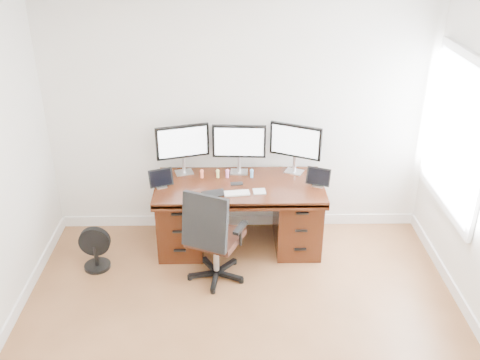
{
  "coord_description": "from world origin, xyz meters",
  "views": [
    {
      "loc": [
        -0.07,
        -2.98,
        3.24
      ],
      "look_at": [
        0.0,
        1.5,
        0.95
      ],
      "focal_mm": 40.0,
      "sensor_mm": 36.0,
      "label": 1
    }
  ],
  "objects_px": {
    "desk": "(239,212)",
    "office_chair": "(214,251)",
    "floor_fan": "(95,249)",
    "monitor_center": "(239,143)",
    "keyboard": "(237,193)"
  },
  "relations": [
    {
      "from": "monitor_center",
      "to": "office_chair",
      "type": "bearing_deg",
      "value": -103.89
    },
    {
      "from": "monitor_center",
      "to": "keyboard",
      "type": "distance_m",
      "value": 0.58
    },
    {
      "from": "floor_fan",
      "to": "desk",
      "type": "bearing_deg",
      "value": 13.99
    },
    {
      "from": "floor_fan",
      "to": "office_chair",
      "type": "bearing_deg",
      "value": -11.03
    },
    {
      "from": "floor_fan",
      "to": "monitor_center",
      "type": "relative_size",
      "value": 0.82
    },
    {
      "from": "floor_fan",
      "to": "keyboard",
      "type": "height_order",
      "value": "keyboard"
    },
    {
      "from": "desk",
      "to": "floor_fan",
      "type": "bearing_deg",
      "value": -164.97
    },
    {
      "from": "office_chair",
      "to": "floor_fan",
      "type": "xyz_separation_m",
      "value": [
        -1.19,
        0.21,
        -0.11
      ]
    },
    {
      "from": "floor_fan",
      "to": "monitor_center",
      "type": "xyz_separation_m",
      "value": [
        1.44,
        0.62,
        0.87
      ]
    },
    {
      "from": "floor_fan",
      "to": "monitor_center",
      "type": "height_order",
      "value": "monitor_center"
    },
    {
      "from": "floor_fan",
      "to": "monitor_center",
      "type": "distance_m",
      "value": 1.79
    },
    {
      "from": "office_chair",
      "to": "floor_fan",
      "type": "bearing_deg",
      "value": -165.83
    },
    {
      "from": "desk",
      "to": "office_chair",
      "type": "bearing_deg",
      "value": -113.11
    },
    {
      "from": "monitor_center",
      "to": "keyboard",
      "type": "xyz_separation_m",
      "value": [
        -0.03,
        -0.48,
        -0.33
      ]
    },
    {
      "from": "monitor_center",
      "to": "desk",
      "type": "bearing_deg",
      "value": -86.91
    }
  ]
}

